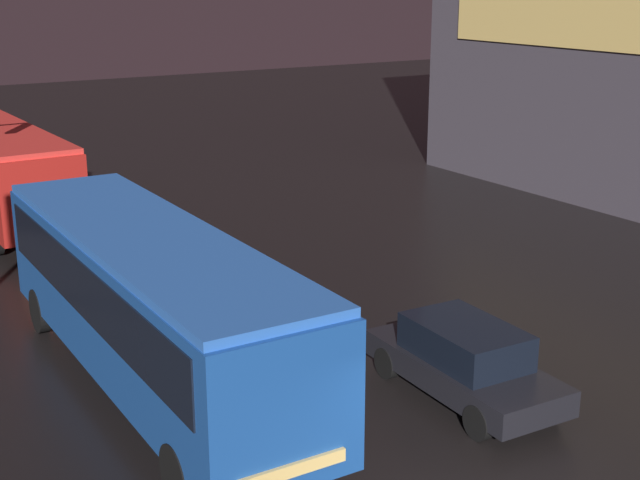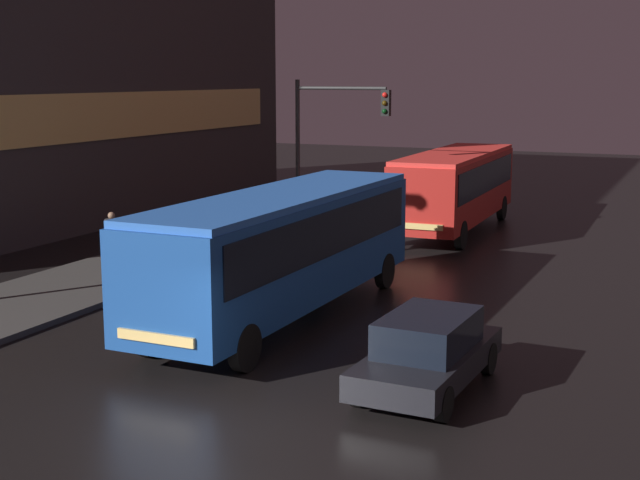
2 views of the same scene
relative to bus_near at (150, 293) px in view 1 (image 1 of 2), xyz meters
The scene contains 2 objects.
bus_near is the anchor object (origin of this frame).
car_taxi 6.07m from the bus_near, 36.16° to the right, with size 1.92×4.30×1.48m.
Camera 1 is at (-7.93, -7.99, 7.72)m, focal length 50.00 mm.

